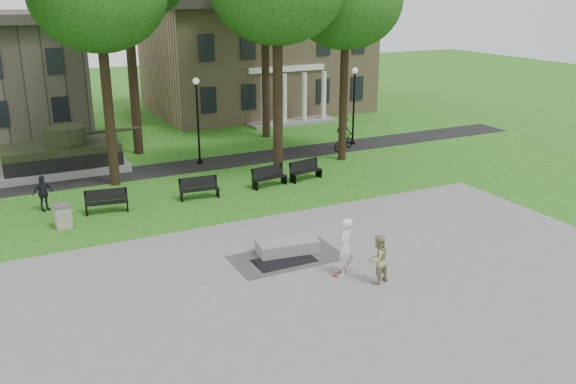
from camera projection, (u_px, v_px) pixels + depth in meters
name	position (u px, v px, depth m)	size (l,w,h in m)	color
ground	(293.00, 243.00, 23.19)	(120.00, 120.00, 0.00)	#1F5A15
plaza	(366.00, 299.00, 18.95)	(22.00, 16.00, 0.02)	gray
footpath	(193.00, 166.00, 33.37)	(44.00, 2.60, 0.01)	black
building_right	(256.00, 54.00, 48.13)	(17.00, 12.00, 8.60)	#9E8460
tree_3	(346.00, 1.00, 31.95)	(6.00, 6.00, 11.19)	black
lamp_mid	(198.00, 114.00, 32.96)	(0.36, 0.36, 4.73)	black
lamp_right	(354.00, 100.00, 37.22)	(0.36, 0.36, 4.73)	black
tank_monument	(63.00, 156.00, 32.05)	(7.45, 3.40, 2.40)	gray
puddle	(284.00, 261.00, 21.61)	(2.20, 1.20, 0.00)	black
concrete_block	(287.00, 246.00, 22.28)	(2.20, 1.00, 0.45)	gray
skateboard	(342.00, 272.00, 20.65)	(0.78, 0.20, 0.07)	brown
skateboarder	(345.00, 247.00, 20.28)	(0.73, 0.48, 2.01)	silver
friend_watching	(378.00, 259.00, 19.76)	(0.81, 0.63, 1.66)	#958D60
pedestrian_walker	(43.00, 193.00, 26.36)	(0.93, 0.39, 1.59)	black
cyclist	(344.00, 136.00, 36.48)	(1.97, 1.34, 2.08)	black
park_bench_0	(106.00, 201.00, 26.26)	(1.85, 0.82, 1.00)	black
park_bench_1	(199.00, 187.00, 28.02)	(1.83, 0.67, 1.00)	black
park_bench_2	(269.00, 176.00, 29.74)	(1.85, 0.81, 1.00)	black
park_bench_3	(305.00, 169.00, 30.82)	(1.85, 0.87, 1.00)	black
trash_bin	(63.00, 216.00, 24.61)	(0.70, 0.70, 0.96)	gray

